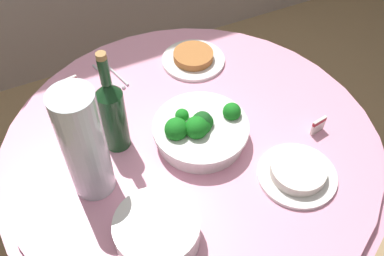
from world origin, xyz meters
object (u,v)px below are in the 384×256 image
(food_plate_rice, at_px, (298,173))
(label_placard_mid, at_px, (70,84))
(broccoli_bowl, at_px, (200,130))
(wine_bottle, at_px, (112,113))
(serving_tongs, at_px, (112,76))
(plate_stack, at_px, (157,231))
(decorative_fruit_vase, at_px, (85,149))
(food_plate_peanuts, at_px, (193,58))
(label_placard_front, at_px, (318,125))

(food_plate_rice, relative_size, label_placard_mid, 4.00)
(food_plate_rice, bearing_deg, broccoli_bowl, 127.69)
(wine_bottle, height_order, serving_tongs, wine_bottle)
(wine_bottle, relative_size, food_plate_rice, 1.53)
(label_placard_mid, bearing_deg, plate_stack, -85.44)
(decorative_fruit_vase, height_order, label_placard_mid, decorative_fruit_vase)
(serving_tongs, relative_size, food_plate_rice, 0.76)
(plate_stack, bearing_deg, food_plate_peanuts, 56.80)
(food_plate_rice, xyz_separation_m, label_placard_mid, (-0.47, 0.61, 0.01))
(broccoli_bowl, relative_size, food_plate_rice, 1.27)
(wine_bottle, relative_size, label_placard_mid, 6.11)
(plate_stack, height_order, food_plate_peanuts, plate_stack)
(broccoli_bowl, bearing_deg, plate_stack, -134.16)
(wine_bottle, xyz_separation_m, food_plate_peanuts, (0.36, 0.24, -0.11))
(broccoli_bowl, distance_m, food_plate_peanuts, 0.36)
(decorative_fruit_vase, bearing_deg, serving_tongs, 65.48)
(wine_bottle, distance_m, food_plate_peanuts, 0.45)
(plate_stack, relative_size, serving_tongs, 1.26)
(decorative_fruit_vase, relative_size, food_plate_rice, 1.55)
(plate_stack, height_order, label_placard_mid, plate_stack)
(broccoli_bowl, xyz_separation_m, label_placard_front, (0.33, -0.13, -0.01))
(label_placard_mid, bearing_deg, broccoli_bowl, -52.35)
(plate_stack, relative_size, label_placard_mid, 3.82)
(label_placard_mid, bearing_deg, food_plate_rice, -52.33)
(food_plate_peanuts, height_order, food_plate_rice, food_plate_rice)
(broccoli_bowl, relative_size, wine_bottle, 0.83)
(wine_bottle, relative_size, food_plate_peanuts, 1.53)
(plate_stack, xyz_separation_m, serving_tongs, (0.09, 0.62, -0.04))
(decorative_fruit_vase, distance_m, food_plate_rice, 0.57)
(broccoli_bowl, xyz_separation_m, food_plate_rice, (0.18, -0.24, -0.03))
(broccoli_bowl, relative_size, plate_stack, 1.33)
(broccoli_bowl, xyz_separation_m, food_plate_peanuts, (0.14, 0.33, -0.03))
(serving_tongs, distance_m, label_placard_mid, 0.14)
(label_placard_front, bearing_deg, serving_tongs, 133.53)
(serving_tongs, relative_size, label_placard_front, 3.03)
(decorative_fruit_vase, height_order, label_placard_front, decorative_fruit_vase)
(broccoli_bowl, height_order, plate_stack, broccoli_bowl)
(food_plate_rice, distance_m, label_placard_mid, 0.77)
(decorative_fruit_vase, distance_m, label_placard_front, 0.68)
(serving_tongs, distance_m, food_plate_rice, 0.70)
(food_plate_peanuts, bearing_deg, plate_stack, -123.20)
(serving_tongs, xyz_separation_m, label_placard_front, (0.48, -0.50, 0.03))
(wine_bottle, height_order, label_placard_mid, wine_bottle)
(decorative_fruit_vase, xyz_separation_m, label_placard_mid, (0.04, 0.39, -0.12))
(wine_bottle, bearing_deg, food_plate_peanuts, 33.29)
(plate_stack, bearing_deg, decorative_fruit_vase, 111.93)
(decorative_fruit_vase, bearing_deg, food_plate_rice, -23.13)
(wine_bottle, bearing_deg, food_plate_rice, -39.04)
(plate_stack, xyz_separation_m, label_placard_mid, (-0.05, 0.61, -0.01))
(broccoli_bowl, xyz_separation_m, label_placard_mid, (-0.29, 0.37, -0.01))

